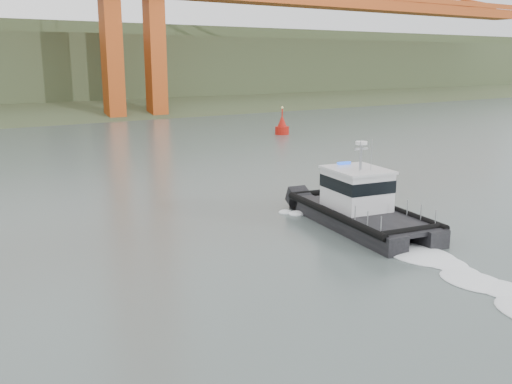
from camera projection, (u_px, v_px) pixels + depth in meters
ground at (304, 262)px, 29.33m from camera, size 400.00×400.00×0.00m
patrol_boat at (359, 204)px, 35.48m from camera, size 6.04×11.87×5.50m
nav_buoy at (282, 127)px, 79.41m from camera, size 1.97×1.97×4.10m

